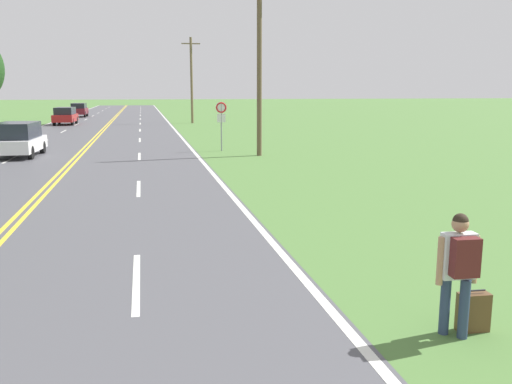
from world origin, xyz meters
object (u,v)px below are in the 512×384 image
car_red_hatchback_mid_near (65,115)px  traffic_sign (221,114)px  suitcase (473,312)px  car_maroon_suv_mid_far (79,109)px  hitchhiker_person (459,263)px  car_white_van_approaching (17,139)px

car_red_hatchback_mid_near → traffic_sign: bearing=-154.4°
suitcase → car_red_hatchback_mid_near: size_ratio=0.14×
car_maroon_suv_mid_far → hitchhiker_person: bearing=-169.2°
suitcase → car_red_hatchback_mid_near: 49.05m
hitchhiker_person → car_white_van_approaching: 24.21m
suitcase → car_red_hatchback_mid_near: car_red_hatchback_mid_near is taller
traffic_sign → car_maroon_suv_mid_far: traffic_sign is taller
hitchhiker_person → car_white_van_approaching: size_ratio=0.40×
suitcase → traffic_sign: 22.53m
car_red_hatchback_mid_near → hitchhiker_person: bearing=-165.3°
car_red_hatchback_mid_near → car_maroon_suv_mid_far: 15.64m
suitcase → car_maroon_suv_mid_far: car_maroon_suv_mid_far is taller
suitcase → car_maroon_suv_mid_far: 64.43m
traffic_sign → car_red_hatchback_mid_near: bearing=113.8°
suitcase → car_white_van_approaching: (-10.20, 22.00, 0.60)m
suitcase → car_maroon_suv_mid_far: bearing=13.4°
car_red_hatchback_mid_near → suitcase: bearing=-164.9°
hitchhiker_person → car_maroon_suv_mid_far: bearing=13.1°
hitchhiker_person → traffic_sign: 22.61m
traffic_sign → car_white_van_approaching: traffic_sign is taller
hitchhiker_person → car_white_van_approaching: (-9.85, 22.12, -0.14)m
suitcase → car_white_van_approaching: size_ratio=0.14×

